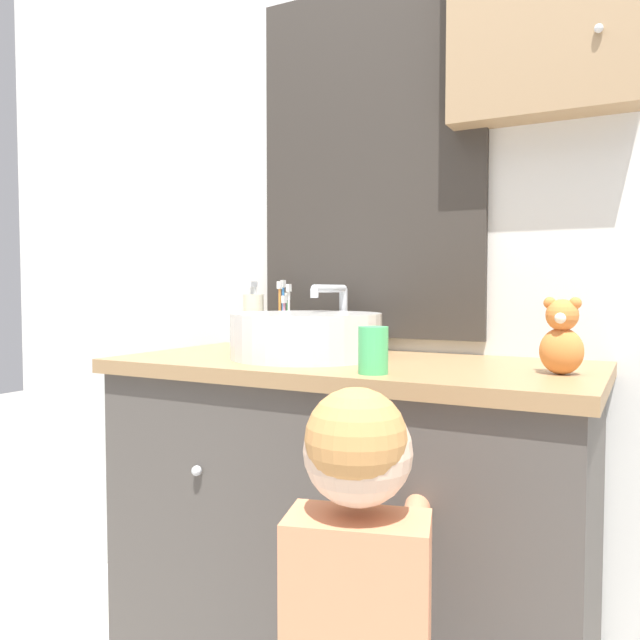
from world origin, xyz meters
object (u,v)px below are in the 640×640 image
Objects in this scene: toothbrush_holder at (284,332)px; child_figure at (359,618)px; sink_basin at (307,334)px; teddy_bear at (562,338)px; drinking_cup at (373,350)px; soap_dispenser at (253,320)px.

child_figure is at bearing -51.33° from toothbrush_holder.
sink_basin is 2.75× the size of teddy_bear.
soap_dispenser is at bearing 145.93° from drinking_cup.
sink_basin is 0.33m from drinking_cup.
toothbrush_holder is 0.60m from drinking_cup.
drinking_cup is (0.55, -0.37, -0.03)m from soap_dispenser.
teddy_bear is (0.80, -0.22, 0.03)m from toothbrush_holder.
toothbrush_holder reaches higher than teddy_bear.
sink_basin is 0.61m from teddy_bear.
child_figure is at bearing -70.54° from drinking_cup.
soap_dispenser is 0.66m from drinking_cup.
sink_basin is 0.75m from child_figure.
soap_dispenser is 1.24× the size of teddy_bear.
soap_dispenser is 0.22× the size of child_figure.
soap_dispenser is 2.02× the size of drinking_cup.
sink_basin is 0.27m from toothbrush_holder.
teddy_bear is at bearing -15.46° from toothbrush_holder.
soap_dispenser is (-0.09, -0.02, 0.03)m from toothbrush_holder.
toothbrush_holder is at bearing 133.95° from sink_basin.
sink_basin is at bearing -46.05° from toothbrush_holder.
sink_basin is 2.17× the size of toothbrush_holder.
teddy_bear is (0.61, -0.03, 0.02)m from sink_basin.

